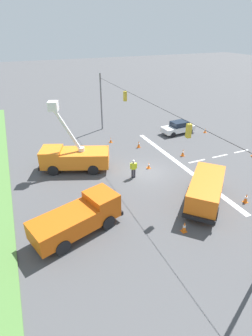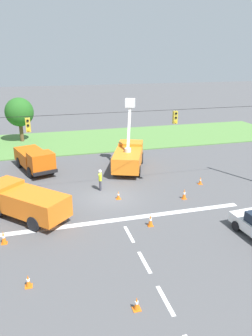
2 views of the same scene
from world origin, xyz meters
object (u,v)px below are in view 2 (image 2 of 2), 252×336
traffic_cone_lane_edge_a (28,281)px  traffic_cone_lane_edge_b (200,181)px  utility_truck_support_far (25,201)px  traffic_cone_mid_right (137,303)px  traffic_cone_far_left (4,237)px  tree_centre (19,112)px  traffic_cone_near_bucket (118,195)px  utility_truck_support_near (35,159)px  road_worker (100,179)px  utility_truck_bucket_lift (129,155)px  traffic_cone_foreground_left (150,220)px  traffic_cone_mid_left (184,194)px

traffic_cone_lane_edge_a → traffic_cone_lane_edge_b: 17.18m
utility_truck_support_far → traffic_cone_mid_right: utility_truck_support_far is taller
traffic_cone_far_left → traffic_cone_lane_edge_b: bearing=19.3°
tree_centre → traffic_cone_far_left: 24.83m
tree_centre → traffic_cone_near_bucket: tree_centre is taller
utility_truck_support_near → traffic_cone_mid_right: size_ratio=9.92×
road_worker → traffic_cone_lane_edge_b: bearing=-6.7°
traffic_cone_lane_edge_a → traffic_cone_near_bucket: bearing=52.6°
utility_truck_support_far → traffic_cone_far_left: (-1.26, -3.05, -0.82)m
tree_centre → traffic_cone_mid_right: tree_centre is taller
utility_truck_support_near → traffic_cone_lane_edge_b: size_ratio=9.85×
utility_truck_bucket_lift → traffic_cone_lane_edge_a: (-9.31, -15.28, -1.04)m
tree_centre → utility_truck_support_near: size_ratio=0.86×
utility_truck_support_near → utility_truck_support_far: size_ratio=1.07×
traffic_cone_foreground_left → traffic_cone_lane_edge_a: bearing=-152.1°
traffic_cone_mid_left → traffic_cone_foreground_left: bearing=-139.8°
traffic_cone_lane_edge_a → tree_centre: bearing=91.9°
road_worker → traffic_cone_lane_edge_a: size_ratio=2.67×
traffic_cone_lane_edge_a → traffic_cone_mid_right: bearing=-31.6°
utility_truck_bucket_lift → traffic_cone_mid_left: 8.30m
utility_truck_bucket_lift → utility_truck_support_near: size_ratio=1.07×
utility_truck_support_near → road_worker: bearing=-51.3°
utility_truck_support_far → traffic_cone_lane_edge_a: size_ratio=9.13×
traffic_cone_foreground_left → traffic_cone_mid_right: 7.48m
road_worker → traffic_cone_near_bucket: 2.42m
traffic_cone_lane_edge_b → utility_truck_support_near: bearing=151.7°
road_worker → traffic_cone_near_bucket: bearing=-64.8°
utility_truck_bucket_lift → utility_truck_support_far: (-9.47, -7.90, -0.14)m
traffic_cone_lane_edge_a → traffic_cone_far_left: (-1.41, 4.32, 0.08)m
utility_truck_support_near → traffic_cone_far_left: 12.93m
road_worker → traffic_cone_foreground_left: road_worker is taller
traffic_cone_foreground_left → utility_truck_bucket_lift: bearing=81.3°
traffic_cone_foreground_left → utility_truck_support_near: bearing=118.3°
traffic_cone_foreground_left → traffic_cone_mid_right: traffic_cone_foreground_left is taller
traffic_cone_lane_edge_b → utility_truck_support_far: bearing=-170.5°
utility_truck_support_far → road_worker: utility_truck_support_far is taller
tree_centre → road_worker: (6.56, -18.17, -2.76)m
traffic_cone_lane_edge_b → traffic_cone_far_left: bearing=-160.7°
utility_truck_support_far → traffic_cone_mid_left: (11.67, -0.04, -0.82)m
traffic_cone_mid_right → traffic_cone_lane_edge_b: (9.59, 12.55, 0.00)m
traffic_cone_mid_right → utility_truck_support_far: bearing=114.8°
utility_truck_bucket_lift → traffic_cone_far_left: utility_truck_bucket_lift is taller
utility_truck_bucket_lift → utility_truck_support_near: utility_truck_bucket_lift is taller
utility_truck_support_far → traffic_cone_near_bucket: (6.77, 1.27, -0.91)m
traffic_cone_lane_edge_a → traffic_cone_far_left: traffic_cone_far_left is taller
utility_truck_support_near → traffic_cone_lane_edge_b: 15.44m
traffic_cone_mid_left → traffic_cone_far_left: (-12.92, -3.01, -0.00)m
traffic_cone_lane_edge_a → traffic_cone_mid_left: bearing=32.5°
tree_centre → utility_truck_support_near: 12.22m
utility_truck_bucket_lift → traffic_cone_lane_edge_a: bearing=-121.4°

